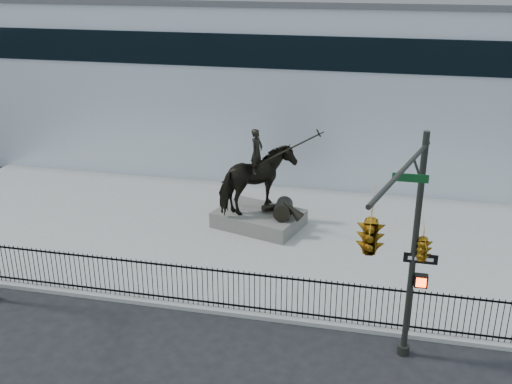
# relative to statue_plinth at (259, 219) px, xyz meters

# --- Properties ---
(ground) EXTENTS (120.00, 120.00, 0.00)m
(ground) POSITION_rel_statue_plinth_xyz_m (-0.82, -8.00, -0.49)
(ground) COLOR black
(ground) RESTS_ON ground
(plaza) EXTENTS (30.00, 12.00, 0.15)m
(plaza) POSITION_rel_statue_plinth_xyz_m (-0.82, -1.00, -0.41)
(plaza) COLOR gray
(plaza) RESTS_ON ground
(building) EXTENTS (44.00, 14.00, 9.00)m
(building) POSITION_rel_statue_plinth_xyz_m (-0.82, 12.00, 4.01)
(building) COLOR silver
(building) RESTS_ON ground
(picket_fence) EXTENTS (22.10, 0.10, 1.50)m
(picket_fence) POSITION_rel_statue_plinth_xyz_m (-0.82, -6.75, 0.42)
(picket_fence) COLOR black
(picket_fence) RESTS_ON plaza
(statue_plinth) EXTENTS (4.16, 3.40, 0.68)m
(statue_plinth) POSITION_rel_statue_plinth_xyz_m (0.00, 0.00, 0.00)
(statue_plinth) COLOR #575650
(statue_plinth) RESTS_ON plaza
(equestrian_statue) EXTENTS (4.44, 3.43, 3.91)m
(equestrian_statue) POSITION_rel_statue_plinth_xyz_m (0.07, -0.02, 1.75)
(equestrian_statue) COLOR black
(equestrian_statue) RESTS_ON statue_plinth
(traffic_signal_right) EXTENTS (2.17, 6.86, 7.00)m
(traffic_signal_right) POSITION_rel_statue_plinth_xyz_m (5.65, -10.00, 4.36)
(traffic_signal_right) COLOR #252721
(traffic_signal_right) RESTS_ON ground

